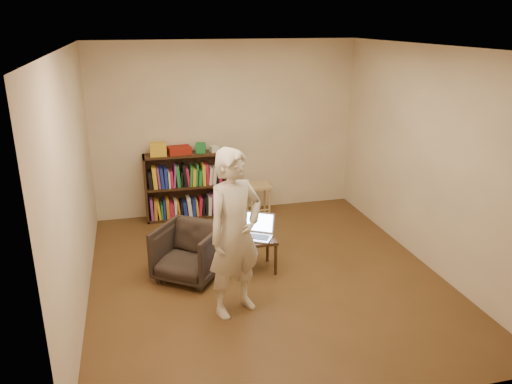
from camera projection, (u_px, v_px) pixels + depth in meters
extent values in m
plane|color=#4A3118|center=(265.00, 275.00, 5.90)|extent=(4.50, 4.50, 0.00)
plane|color=silver|center=(267.00, 47.00, 5.04)|extent=(4.50, 4.50, 0.00)
plane|color=beige|center=(227.00, 129.00, 7.53)|extent=(4.00, 0.00, 4.00)
plane|color=beige|center=(74.00, 184.00, 5.01)|extent=(0.00, 4.50, 4.50)
plane|color=beige|center=(428.00, 158.00, 5.93)|extent=(0.00, 4.50, 4.50)
cube|color=black|center=(146.00, 189.00, 7.34)|extent=(0.03, 0.30, 1.00)
cube|color=black|center=(224.00, 183.00, 7.62)|extent=(0.03, 0.30, 1.00)
cube|color=black|center=(184.00, 183.00, 7.61)|extent=(1.20, 0.02, 1.00)
cube|color=black|center=(187.00, 216.00, 7.64)|extent=(1.20, 0.30, 0.03)
cube|color=black|center=(185.00, 186.00, 7.48)|extent=(1.14, 0.30, 0.03)
cube|color=black|center=(184.00, 155.00, 7.32)|extent=(1.20, 0.30, 0.03)
cube|color=gold|center=(158.00, 149.00, 7.18)|extent=(0.24, 0.18, 0.19)
cube|color=maroon|center=(179.00, 150.00, 7.30)|extent=(0.35, 0.27, 0.11)
cube|color=#1F7433|center=(201.00, 148.00, 7.36)|extent=(0.17, 0.17, 0.14)
cube|color=silver|center=(214.00, 149.00, 7.40)|extent=(0.13, 0.13, 0.09)
cube|color=#A37D4F|center=(258.00, 186.00, 7.54)|extent=(0.35, 0.35, 0.04)
cylinder|color=#A37D4F|center=(252.00, 205.00, 7.46)|extent=(0.03, 0.03, 0.47)
cylinder|color=#A37D4F|center=(269.00, 204.00, 7.52)|extent=(0.03, 0.03, 0.47)
cylinder|color=#A37D4F|center=(248.00, 199.00, 7.71)|extent=(0.03, 0.03, 0.47)
cylinder|color=#A37D4F|center=(265.00, 198.00, 7.78)|extent=(0.03, 0.03, 0.47)
imported|color=#2A221C|center=(189.00, 252.00, 5.76)|extent=(0.96, 0.97, 0.64)
cube|color=black|center=(257.00, 239.00, 5.91)|extent=(0.41, 0.41, 0.04)
cylinder|color=black|center=(246.00, 263.00, 5.77)|extent=(0.04, 0.04, 0.39)
cylinder|color=black|center=(276.00, 260.00, 5.86)|extent=(0.04, 0.04, 0.39)
cylinder|color=black|center=(239.00, 250.00, 6.10)|extent=(0.04, 0.04, 0.39)
cylinder|color=black|center=(268.00, 247.00, 6.18)|extent=(0.04, 0.04, 0.39)
cube|color=#A9A9AE|center=(256.00, 238.00, 5.88)|extent=(0.44, 0.40, 0.02)
cube|color=black|center=(256.00, 237.00, 5.87)|extent=(0.33, 0.28, 0.00)
cube|color=#A9A9AE|center=(260.00, 222.00, 5.98)|extent=(0.35, 0.24, 0.25)
cube|color=#A7BFEA|center=(260.00, 222.00, 5.98)|extent=(0.30, 0.21, 0.20)
imported|color=beige|center=(235.00, 234.00, 4.92)|extent=(0.75, 0.65, 1.73)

